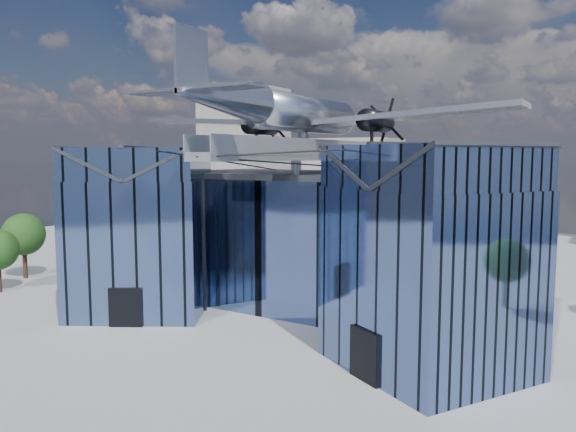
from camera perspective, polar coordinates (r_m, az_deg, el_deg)
The scene contains 4 objects.
ground_plane at distance 36.93m, azimuth -1.66°, elevation -11.46°, with size 120.00×120.00×0.00m, color gray.
museum at distance 40.59m, azimuth 2.83°, elevation -1.85°, with size 32.88×24.50×17.60m.
bg_towers at distance 81.89m, azimuth 19.09°, elevation 4.96°, with size 77.00×24.50×26.00m.
tree_side_w at distance 56.52m, azimuth -25.27°, elevation -1.71°, with size 4.13×4.13×5.97m.
Camera 1 is at (19.36, -29.41, 11.13)m, focal length 35.00 mm.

